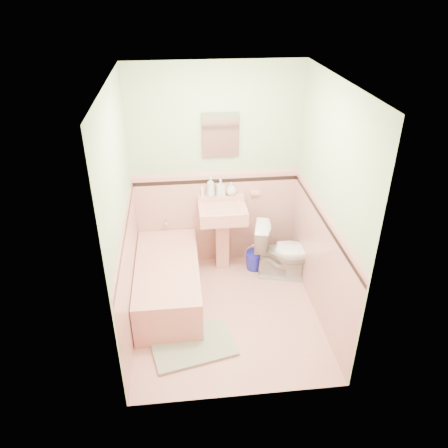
{
  "coord_description": "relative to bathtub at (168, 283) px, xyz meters",
  "views": [
    {
      "loc": [
        -0.44,
        -3.71,
        3.27
      ],
      "look_at": [
        0.0,
        0.25,
        1.0
      ],
      "focal_mm": 35.18,
      "sensor_mm": 36.0,
      "label": 1
    }
  ],
  "objects": [
    {
      "name": "wainscot_left",
      "position": [
        -0.36,
        -0.33,
        0.38
      ],
      "size": [
        0.0,
        2.2,
        2.2
      ],
      "primitive_type": "plane",
      "rotation": [
        1.57,
        0.0,
        1.57
      ],
      "color": "#EAAA9D",
      "rests_on": "ground"
    },
    {
      "name": "soap_bottle_mid",
      "position": [
        0.67,
        0.71,
        0.83
      ],
      "size": [
        0.12,
        0.12,
        0.21
      ],
      "primitive_type": "imported",
      "rotation": [
        0.0,
        0.0,
        0.25
      ],
      "color": "#B2B2B2",
      "rests_on": "sink"
    },
    {
      "name": "accent_back",
      "position": [
        0.63,
        0.75,
        0.9
      ],
      "size": [
        2.0,
        0.0,
        2.0
      ],
      "primitive_type": "plane",
      "rotation": [
        1.57,
        0.0,
        0.0
      ],
      "color": "black",
      "rests_on": "ground"
    },
    {
      "name": "wainscot_back",
      "position": [
        0.63,
        0.76,
        0.38
      ],
      "size": [
        2.0,
        0.0,
        2.0
      ],
      "primitive_type": "plane",
      "rotation": [
        1.57,
        0.0,
        0.0
      ],
      "color": "#EAAA9D",
      "rests_on": "ground"
    },
    {
      "name": "soap_bottle_right",
      "position": [
        0.81,
        0.71,
        0.8
      ],
      "size": [
        0.14,
        0.14,
        0.16
      ],
      "primitive_type": "imported",
      "rotation": [
        0.0,
        0.0,
        0.12
      ],
      "color": "#B2B2B2",
      "rests_on": "sink"
    },
    {
      "name": "sink",
      "position": [
        0.68,
        0.53,
        0.22
      ],
      "size": [
        0.56,
        0.48,
        0.89
      ],
      "primitive_type": null,
      "color": "#E39688",
      "rests_on": "floor"
    },
    {
      "name": "bathtub",
      "position": [
        0.0,
        0.0,
        0.0
      ],
      "size": [
        0.7,
        1.5,
        0.45
      ],
      "primitive_type": "cube",
      "color": "#E39688",
      "rests_on": "floor"
    },
    {
      "name": "wall_back",
      "position": [
        0.63,
        0.77,
        1.02
      ],
      "size": [
        2.5,
        0.0,
        2.5
      ],
      "primitive_type": "plane",
      "rotation": [
        1.57,
        0.0,
        0.0
      ],
      "color": "#F6E7C8",
      "rests_on": "ground"
    },
    {
      "name": "soap_bottle_left",
      "position": [
        0.56,
        0.71,
        0.85
      ],
      "size": [
        0.1,
        0.1,
        0.25
      ],
      "primitive_type": "imported",
      "rotation": [
        0.0,
        0.0,
        0.08
      ],
      "color": "#B2B2B2",
      "rests_on": "sink"
    },
    {
      "name": "bath_mat",
      "position": [
        0.24,
        -0.79,
        -0.21
      ],
      "size": [
        0.91,
        0.71,
        0.03
      ],
      "primitive_type": "cube",
      "rotation": [
        0.0,
        0.0,
        0.22
      ],
      "color": "gray",
      "rests_on": "floor"
    },
    {
      "name": "cap_right",
      "position": [
        1.61,
        -0.33,
        1.0
      ],
      "size": [
        0.0,
        2.2,
        2.2
      ],
      "primitive_type": "plane",
      "rotation": [
        1.57,
        0.0,
        -1.57
      ],
      "color": "#E8A49E",
      "rests_on": "ground"
    },
    {
      "name": "wall_left",
      "position": [
        -0.37,
        -0.33,
        1.02
      ],
      "size": [
        0.0,
        2.5,
        2.5
      ],
      "primitive_type": "plane",
      "rotation": [
        1.57,
        0.0,
        1.57
      ],
      "color": "#F6E7C8",
      "rests_on": "ground"
    },
    {
      "name": "floor",
      "position": [
        0.63,
        -0.33,
        -0.23
      ],
      "size": [
        2.2,
        2.2,
        0.0
      ],
      "primitive_type": "plane",
      "color": "#E8A498",
      "rests_on": "ground"
    },
    {
      "name": "cap_front",
      "position": [
        0.63,
        -1.41,
        0.99
      ],
      "size": [
        2.0,
        0.0,
        2.0
      ],
      "primitive_type": "plane",
      "rotation": [
        -1.57,
        0.0,
        0.0
      ],
      "color": "#E8A49E",
      "rests_on": "ground"
    },
    {
      "name": "wainscot_right",
      "position": [
        1.62,
        -0.33,
        0.38
      ],
      "size": [
        0.0,
        2.2,
        2.2
      ],
      "primitive_type": "plane",
      "rotation": [
        1.57,
        0.0,
        -1.57
      ],
      "color": "#EAAA9D",
      "rests_on": "ground"
    },
    {
      "name": "accent_left",
      "position": [
        -0.35,
        -0.33,
        0.89
      ],
      "size": [
        0.0,
        2.2,
        2.2
      ],
      "primitive_type": "plane",
      "rotation": [
        1.57,
        0.0,
        1.57
      ],
      "color": "black",
      "rests_on": "ground"
    },
    {
      "name": "cap_left",
      "position": [
        -0.35,
        -0.33,
        1.0
      ],
      "size": [
        0.0,
        2.2,
        2.2
      ],
      "primitive_type": "plane",
      "rotation": [
        1.57,
        0.0,
        1.57
      ],
      "color": "#E8A49E",
      "rests_on": "ground"
    },
    {
      "name": "toilet",
      "position": [
        1.4,
        0.31,
        0.13
      ],
      "size": [
        0.77,
        0.55,
        0.71
      ],
      "primitive_type": "imported",
      "rotation": [
        0.0,
        0.0,
        1.33
      ],
      "color": "white",
      "rests_on": "floor"
    },
    {
      "name": "tub_faucet",
      "position": [
        0.0,
        0.72,
        0.41
      ],
      "size": [
        0.04,
        0.12,
        0.04
      ],
      "primitive_type": "cylinder",
      "rotation": [
        1.57,
        0.0,
        0.0
      ],
      "color": "silver",
      "rests_on": "wall_back"
    },
    {
      "name": "wall_front",
      "position": [
        0.63,
        -1.43,
        1.02
      ],
      "size": [
        2.5,
        0.0,
        2.5
      ],
      "primitive_type": "plane",
      "rotation": [
        -1.57,
        0.0,
        0.0
      ],
      "color": "#F6E7C8",
      "rests_on": "ground"
    },
    {
      "name": "cap_back",
      "position": [
        0.63,
        0.75,
        0.99
      ],
      "size": [
        2.0,
        0.0,
        2.0
      ],
      "primitive_type": "plane",
      "rotation": [
        1.57,
        0.0,
        0.0
      ],
      "color": "#E8A49E",
      "rests_on": "ground"
    },
    {
      "name": "wainscot_front",
      "position": [
        0.63,
        -1.42,
        0.38
      ],
      "size": [
        2.0,
        0.0,
        2.0
      ],
      "primitive_type": "plane",
      "rotation": [
        -1.57,
        0.0,
        0.0
      ],
      "color": "#EAAA9D",
      "rests_on": "ground"
    },
    {
      "name": "shoe",
      "position": [
        0.19,
        -0.69,
        -0.16
      ],
      "size": [
        0.15,
        0.07,
        0.06
      ],
      "primitive_type": "cube",
      "rotation": [
        0.0,
        0.0,
        -0.04
      ],
      "color": "#BF1E59",
      "rests_on": "bath_mat"
    },
    {
      "name": "accent_front",
      "position": [
        0.63,
        -1.41,
        0.9
      ],
      "size": [
        2.0,
        0.0,
        2.0
      ],
      "primitive_type": "plane",
      "rotation": [
        -1.57,
        0.0,
        0.0
      ],
      "color": "black",
      "rests_on": "ground"
    },
    {
      "name": "medicine_cabinet",
      "position": [
        0.68,
        0.74,
        1.47
      ],
      "size": [
        0.36,
        0.04,
        0.45
      ],
      "primitive_type": "cube",
      "color": "white",
      "rests_on": "wall_back"
    },
    {
      "name": "sink_faucet",
      "position": [
        0.68,
        0.67,
        0.72
      ],
      "size": [
        0.02,
        0.02,
        0.1
      ],
      "primitive_type": "cylinder",
      "color": "silver",
      "rests_on": "sink"
    },
    {
      "name": "bucket",
      "position": [
        1.08,
        0.49,
        -0.11
      ],
      "size": [
        0.26,
        0.26,
        0.23
      ],
      "primitive_type": null,
      "rotation": [
        0.0,
        0.0,
        -0.12
      ],
      "color": "#1B1EB0",
      "rests_on": "floor"
    },
    {
      "name": "soap_dish",
      "position": [
        1.1,
        0.73,
        0.72
      ],
      "size": [
        0.11,
        0.06,
        0.04
      ],
      "primitive_type": "cube",
      "color": "#E39688",
      "rests_on": "wall_back"
    },
    {
      "name": "ceiling",
      "position": [
        0.63,
        -0.33,
        2.27
      ],
      "size": [
        2.2,
        2.2,
        0.0
      ],
      "primitive_type": "plane",
      "rotation": [
        3.14,
        0.0,
        0.0
      ],
      "color": "white",
      "rests_on": "ground"
    },
    {
      "name": "accent_right",
      "position": [
        1.61,
        -0.33,
        0.89
      ],
      "size": [
        0.0,
        2.2,
        2.2
      ],
      "primitive_type": "plane",
      "rotation": [
        1.57,
        0.0,
        -1.57
      ],
      "color": "black",
      "rests_on": "ground"
    },
    {
      "name": "tube",
      "position": [
        0.46,
        0.71,
        0.78
      ],
      "size": [
        0.05,
        0.05,
        0.12
      ],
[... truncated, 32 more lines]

